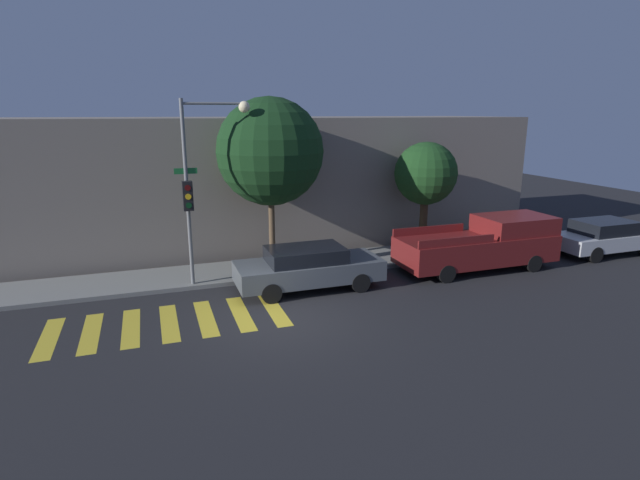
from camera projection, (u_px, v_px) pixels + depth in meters
The scene contains 10 objects.
ground_plane at pixel (280, 320), 13.71m from camera, with size 60.00×60.00×0.00m, color black.
sidewalk at pixel (248, 271), 17.72m from camera, with size 26.00×2.40×0.14m, color slate.
building_row at pixel (225, 182), 21.28m from camera, with size 26.00×6.00×5.33m, color slate.
crosswalk at pixel (169, 323), 13.53m from camera, with size 6.30×2.60×0.00m.
traffic_light_pole at pixel (201, 173), 15.37m from camera, with size 2.41×0.56×5.95m.
sedan_near_corner at pixel (308, 267), 15.93m from camera, with size 4.66×1.81×1.39m.
pickup_truck at pixel (484, 244), 18.00m from camera, with size 5.80×2.04×1.87m.
sedan_middle at pixel (605, 237), 19.88m from camera, with size 4.26×1.80×1.38m.
tree_near_corner at pixel (270, 152), 17.19m from camera, with size 3.72×3.72×6.08m.
tree_midblock at pixel (426, 174), 19.42m from camera, with size 2.44×2.44×4.44m.
Camera 1 is at (-3.13, -12.39, 5.55)m, focal length 28.00 mm.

